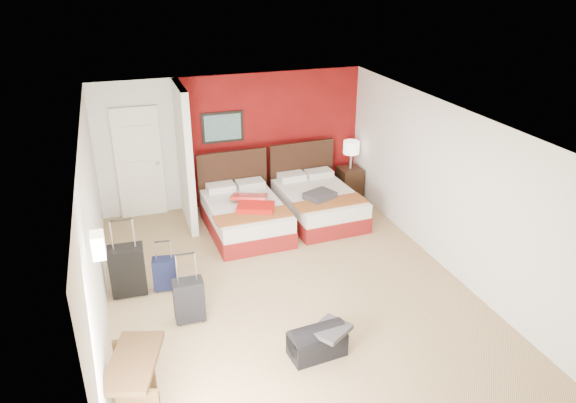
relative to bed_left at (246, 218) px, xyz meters
name	(u,v)px	position (x,y,z in m)	size (l,w,h in m)	color
ground	(287,288)	(0.12, -1.92, -0.27)	(6.50, 6.50, 0.00)	tan
room_walls	(170,184)	(-1.28, -0.50, 0.99)	(5.02, 6.52, 2.50)	silver
red_accent_panel	(272,137)	(0.87, 1.31, 0.98)	(3.50, 0.04, 2.50)	maroon
partition_wall	(185,157)	(-0.88, 0.69, 0.98)	(0.12, 1.20, 2.50)	silver
entry_door	(139,163)	(-1.63, 1.28, 0.76)	(0.82, 0.06, 2.05)	silver
bed_left	(246,218)	(0.00, 0.00, 0.00)	(1.25, 1.78, 0.53)	white
bed_right	(319,205)	(1.40, 0.10, 0.00)	(1.25, 1.78, 0.53)	white
red_suitcase_open	(252,203)	(0.10, -0.10, 0.32)	(0.60, 0.83, 0.10)	#B5140F
jacket_bundle	(320,196)	(1.30, -0.20, 0.33)	(0.49, 0.39, 0.12)	#37373C
nightstand	(350,182)	(2.36, 0.87, 0.03)	(0.43, 0.43, 0.60)	black
table_lamp	(351,155)	(2.36, 0.87, 0.61)	(0.31, 0.31, 0.56)	silver
suitcase_black	(128,272)	(-2.05, -1.36, 0.09)	(0.48, 0.30, 0.72)	black
suitcase_charcoal	(189,302)	(-1.33, -2.25, 0.02)	(0.39, 0.24, 0.58)	black
suitcase_navy	(166,275)	(-1.54, -1.40, -0.03)	(0.34, 0.21, 0.48)	black
duffel_bag	(317,343)	(0.01, -3.41, -0.10)	(0.67, 0.36, 0.34)	black
jacket_draped	(331,329)	(0.16, -3.46, 0.10)	(0.44, 0.37, 0.06)	#38383D
desk	(137,389)	(-2.09, -3.74, 0.11)	(0.45, 0.90, 0.75)	black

